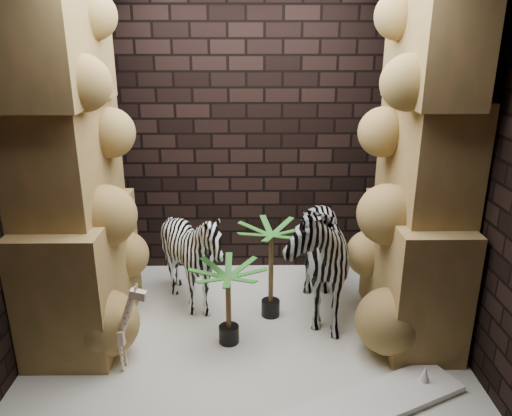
{
  "coord_description": "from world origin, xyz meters",
  "views": [
    {
      "loc": [
        0.03,
        -3.84,
        2.47
      ],
      "look_at": [
        0.08,
        0.15,
        1.07
      ],
      "focal_mm": 35.0,
      "sensor_mm": 36.0,
      "label": 1
    }
  ],
  "objects_px": {
    "palm_back": "(228,305)",
    "zebra_right": "(310,240)",
    "zebra_left": "(193,262)",
    "palm_front": "(271,271)",
    "surfboard": "(366,406)",
    "giraffe_toy": "(108,326)"
  },
  "relations": [
    {
      "from": "palm_back",
      "to": "zebra_right",
      "type": "bearing_deg",
      "value": 34.48
    },
    {
      "from": "zebra_right",
      "to": "zebra_left",
      "type": "distance_m",
      "value": 1.1
    },
    {
      "from": "zebra_right",
      "to": "palm_front",
      "type": "height_order",
      "value": "zebra_right"
    },
    {
      "from": "surfboard",
      "to": "zebra_left",
      "type": "bearing_deg",
      "value": 108.65
    },
    {
      "from": "giraffe_toy",
      "to": "zebra_left",
      "type": "bearing_deg",
      "value": 63.94
    },
    {
      "from": "zebra_right",
      "to": "palm_front",
      "type": "relative_size",
      "value": 1.6
    },
    {
      "from": "palm_back",
      "to": "surfboard",
      "type": "height_order",
      "value": "palm_back"
    },
    {
      "from": "surfboard",
      "to": "zebra_right",
      "type": "bearing_deg",
      "value": 75.65
    },
    {
      "from": "palm_back",
      "to": "surfboard",
      "type": "distance_m",
      "value": 1.32
    },
    {
      "from": "giraffe_toy",
      "to": "zebra_right",
      "type": "bearing_deg",
      "value": 33.04
    },
    {
      "from": "giraffe_toy",
      "to": "surfboard",
      "type": "relative_size",
      "value": 0.5
    },
    {
      "from": "zebra_left",
      "to": "surfboard",
      "type": "relative_size",
      "value": 0.7
    },
    {
      "from": "giraffe_toy",
      "to": "surfboard",
      "type": "height_order",
      "value": "giraffe_toy"
    },
    {
      "from": "zebra_left",
      "to": "palm_front",
      "type": "bearing_deg",
      "value": 2.27
    },
    {
      "from": "zebra_right",
      "to": "palm_back",
      "type": "distance_m",
      "value": 0.95
    },
    {
      "from": "palm_front",
      "to": "palm_back",
      "type": "distance_m",
      "value": 0.57
    },
    {
      "from": "palm_front",
      "to": "surfboard",
      "type": "xyz_separation_m",
      "value": [
        0.62,
        -1.24,
        -0.43
      ]
    },
    {
      "from": "zebra_left",
      "to": "palm_front",
      "type": "xyz_separation_m",
      "value": [
        0.72,
        -0.13,
        -0.03
      ]
    },
    {
      "from": "zebra_right",
      "to": "zebra_left",
      "type": "bearing_deg",
      "value": 174.38
    },
    {
      "from": "zebra_left",
      "to": "giraffe_toy",
      "type": "relative_size",
      "value": 1.41
    },
    {
      "from": "giraffe_toy",
      "to": "palm_back",
      "type": "distance_m",
      "value": 0.96
    },
    {
      "from": "zebra_left",
      "to": "surfboard",
      "type": "height_order",
      "value": "zebra_left"
    }
  ]
}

